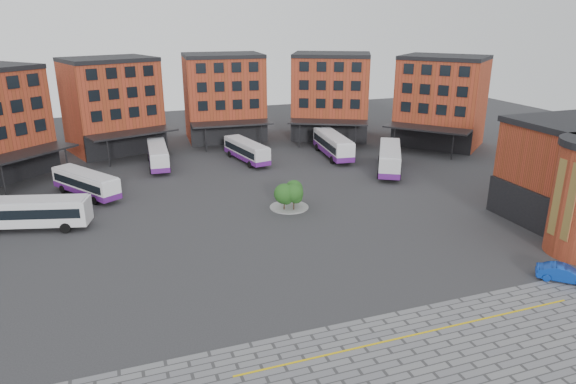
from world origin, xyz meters
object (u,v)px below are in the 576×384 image
object	(u,v)px
tree_island	(290,194)
bus_b	(86,183)
bus_d	(246,151)
bus_f	(390,158)
bus_a	(30,211)
bus_e	(333,145)
blue_car	(564,273)
bus_c	(158,155)

from	to	relation	value
tree_island	bus_b	size ratio (longest dim) A/B	0.43
bus_b	bus_d	size ratio (longest dim) A/B	0.94
tree_island	bus_f	xyz separation A→B (m)	(18.09, 9.34, 0.09)
bus_a	bus_e	world-z (taller)	bus_e
tree_island	bus_f	world-z (taller)	bus_f
bus_e	blue_car	distance (m)	42.43
bus_a	bus_c	xyz separation A→B (m)	(14.74, 19.16, -0.26)
bus_d	bus_f	bearing A→B (deg)	-44.70
bus_f	bus_e	bearing A→B (deg)	143.22
bus_b	bus_a	bearing A→B (deg)	-152.72
tree_island	bus_e	distance (m)	23.73
bus_c	bus_a	bearing A→B (deg)	-124.38
tree_island	bus_e	world-z (taller)	bus_e
bus_f	tree_island	bearing A→B (deg)	-122.31
bus_b	bus_c	xyz separation A→B (m)	(9.59, 10.20, 0.05)
bus_c	bus_b	bearing A→B (deg)	-130.06
bus_a	bus_f	bearing A→B (deg)	-67.11
bus_b	bus_f	size ratio (longest dim) A/B	0.86
tree_island	bus_b	bearing A→B (deg)	150.17
bus_d	bus_b	bearing A→B (deg)	-169.83
bus_c	blue_car	distance (m)	53.34
bus_b	blue_car	xyz separation A→B (m)	(36.96, -35.57, -0.95)
bus_f	bus_a	bearing A→B (deg)	-142.12
bus_b	bus_d	world-z (taller)	bus_d
tree_island	bus_c	bearing A→B (deg)	118.03
tree_island	bus_c	distance (m)	25.60
tree_island	bus_c	xyz separation A→B (m)	(-12.03, 22.59, -0.10)
bus_d	blue_car	bearing A→B (deg)	-82.55
bus_d	bus_e	xyz separation A→B (m)	(13.26, -1.78, 0.22)
tree_island	bus_e	xyz separation A→B (m)	(13.93, 19.21, 0.08)
bus_a	tree_island	bearing A→B (deg)	-81.92
bus_e	blue_car	xyz separation A→B (m)	(1.41, -42.39, -1.18)
bus_c	tree_island	bearing A→B (deg)	-58.80
bus_b	bus_f	distance (m)	39.82
bus_b	bus_d	bearing A→B (deg)	-11.77
bus_a	bus_d	xyz separation A→B (m)	(27.43, 17.56, -0.30)
bus_a	blue_car	distance (m)	49.82
bus_d	bus_e	world-z (taller)	bus_e
blue_car	bus_a	bearing A→B (deg)	99.69
bus_b	bus_f	bearing A→B (deg)	-37.26
bus_a	bus_f	xyz separation A→B (m)	(44.85, 5.91, -0.07)
bus_c	blue_car	xyz separation A→B (m)	(27.37, -45.77, -1.00)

